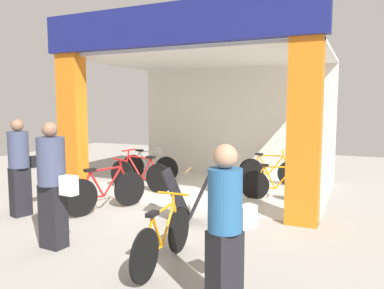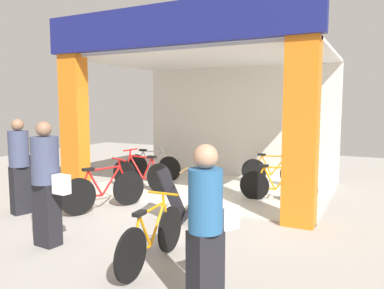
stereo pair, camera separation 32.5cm
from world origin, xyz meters
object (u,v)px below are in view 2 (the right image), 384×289
object	(u,v)px
bicycle_inside_3	(141,174)
pedestrian_1	(20,165)
pedestrian_3	(206,227)
pedestrian_0	(47,181)
bicycle_parked_0	(104,190)
bicycle_parked_1	(152,238)
bicycle_inside_0	(277,186)
bicycle_inside_1	(153,166)
sandwich_board_sign	(184,196)
bicycle_inside_2	(273,171)

from	to	relation	value
bicycle_inside_3	pedestrian_1	world-z (taller)	pedestrian_1
bicycle_inside_3	pedestrian_3	bearing A→B (deg)	-48.81
pedestrian_0	pedestrian_3	size ratio (longest dim) A/B	1.08
pedestrian_3	pedestrian_0	bearing A→B (deg)	168.50
bicycle_parked_0	pedestrian_3	distance (m)	3.98
bicycle_inside_3	bicycle_parked_1	distance (m)	4.14
bicycle_parked_1	pedestrian_0	world-z (taller)	pedestrian_0
pedestrian_1	bicycle_inside_0	bearing A→B (deg)	35.98
pedestrian_0	pedestrian_3	bearing A→B (deg)	-11.50
pedestrian_1	pedestrian_3	size ratio (longest dim) A/B	1.06
bicycle_inside_3	bicycle_inside_1	bearing A→B (deg)	111.71
bicycle_inside_1	pedestrian_0	distance (m)	4.87
bicycle_parked_0	sandwich_board_sign	world-z (taller)	bicycle_parked_0
bicycle_parked_1	bicycle_inside_2	bearing A→B (deg)	88.46
bicycle_inside_0	pedestrian_1	xyz separation A→B (m)	(-4.01, -2.91, 0.56)
bicycle_inside_0	bicycle_parked_0	size ratio (longest dim) A/B	0.97
bicycle_inside_0	pedestrian_0	xyz separation A→B (m)	(-2.32, -3.82, 0.58)
bicycle_parked_1	pedestrian_0	xyz separation A→B (m)	(-1.69, -0.10, 0.58)
bicycle_inside_0	pedestrian_3	size ratio (longest dim) A/B	0.97
bicycle_inside_3	pedestrian_1	xyz separation A→B (m)	(-0.92, -2.53, 0.53)
bicycle_inside_2	bicycle_inside_1	bearing A→B (deg)	-167.39
pedestrian_1	bicycle_parked_1	bearing A→B (deg)	-13.44
sandwich_board_sign	pedestrian_3	world-z (taller)	pedestrian_3
sandwich_board_sign	pedestrian_0	world-z (taller)	pedestrian_0
bicycle_inside_1	bicycle_inside_3	size ratio (longest dim) A/B	0.95
bicycle_inside_3	bicycle_parked_0	bearing A→B (deg)	-79.90
bicycle_inside_3	bicycle_parked_1	xyz separation A→B (m)	(2.45, -3.34, -0.04)
bicycle_parked_0	bicycle_parked_1	world-z (taller)	bicycle_parked_0
bicycle_parked_0	bicycle_parked_1	xyz separation A→B (m)	(2.16, -1.67, -0.04)
pedestrian_1	bicycle_inside_3	bearing A→B (deg)	69.96
bicycle_inside_2	bicycle_inside_3	world-z (taller)	bicycle_inside_3
bicycle_inside_2	pedestrian_1	world-z (taller)	pedestrian_1
bicycle_inside_3	bicycle_parked_0	world-z (taller)	bicycle_parked_0
bicycle_inside_1	bicycle_inside_2	world-z (taller)	bicycle_inside_1
bicycle_inside_2	pedestrian_1	xyz separation A→B (m)	(-3.52, -4.45, 0.56)
bicycle_inside_0	sandwich_board_sign	size ratio (longest dim) A/B	1.74
bicycle_inside_0	pedestrian_3	xyz separation A→B (m)	(0.41, -4.38, 0.50)
bicycle_inside_1	pedestrian_0	bearing A→B (deg)	-74.93
bicycle_inside_1	bicycle_inside_2	distance (m)	3.16
bicycle_inside_3	pedestrian_0	distance (m)	3.57
bicycle_inside_0	bicycle_parked_1	bearing A→B (deg)	-99.74
bicycle_inside_2	pedestrian_0	xyz separation A→B (m)	(-1.83, -5.36, 0.57)
bicycle_parked_0	pedestrian_1	xyz separation A→B (m)	(-1.22, -0.86, 0.53)
bicycle_parked_1	pedestrian_3	bearing A→B (deg)	-32.27
bicycle_inside_0	bicycle_inside_1	bearing A→B (deg)	166.66
bicycle_inside_0	bicycle_inside_3	distance (m)	3.12
bicycle_parked_1	pedestrian_1	size ratio (longest dim) A/B	0.90
bicycle_parked_0	pedestrian_0	world-z (taller)	pedestrian_0
bicycle_inside_0	bicycle_inside_2	distance (m)	1.62
bicycle_parked_0	sandwich_board_sign	size ratio (longest dim) A/B	1.80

